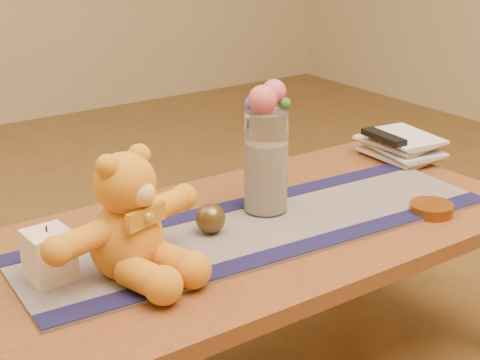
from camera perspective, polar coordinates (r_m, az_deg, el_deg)
coffee_table_top at (r=1.82m, az=1.29°, el=-4.10°), size 1.40×0.70×0.04m
table_leg_br at (r=2.49m, az=9.14°, el=-2.84°), size 0.07×0.07×0.41m
persian_runner at (r=1.79m, az=1.73°, el=-3.71°), size 1.22×0.42×0.01m
runner_border_near at (r=1.68m, az=4.47°, el=-5.30°), size 1.20×0.13×0.00m
runner_border_far at (r=1.90m, az=-0.68°, el=-2.02°), size 1.20×0.13×0.00m
teddy_bear at (r=1.54m, az=-8.91°, el=-2.71°), size 0.45×0.40×0.26m
pillar_candle at (r=1.58m, az=-14.60°, el=-5.66°), size 0.09×0.09×0.11m
candle_wick at (r=1.55m, az=-14.80°, el=-3.69°), size 0.00×0.00×0.01m
glass_vase at (r=1.83m, az=2.03°, el=1.41°), size 0.11×0.11×0.26m
potpourri_fill at (r=1.84m, az=2.01°, el=0.27°), size 0.09×0.09×0.18m
rose_left at (r=1.76m, az=1.77°, el=6.26°), size 0.07×0.07×0.07m
rose_right at (r=1.80m, az=2.64°, el=6.88°), size 0.06×0.06×0.06m
blue_flower_back at (r=1.81m, az=1.67°, el=6.48°), size 0.04×0.04×0.04m
blue_flower_side at (r=1.78m, az=0.93°, el=5.95°), size 0.04×0.04×0.04m
leaf_sprig at (r=1.79m, az=3.50°, el=5.94°), size 0.03×0.03×0.03m
bronze_ball at (r=1.74m, az=-2.31°, el=-3.00°), size 0.09×0.09×0.07m
book_bottom at (r=2.27m, az=10.79°, el=1.58°), size 0.17×0.23×0.02m
book_lower at (r=2.27m, az=10.99°, el=2.03°), size 0.20×0.25×0.02m
book_upper at (r=2.26m, az=10.69°, el=2.49°), size 0.17×0.23×0.02m
book_top at (r=2.25m, az=11.00°, el=2.95°), size 0.19×0.25×0.02m
tv_remote at (r=2.24m, az=11.09°, el=3.31°), size 0.06×0.16×0.02m
amber_dish at (r=1.93m, az=14.63°, el=-2.18°), size 0.13×0.13×0.03m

